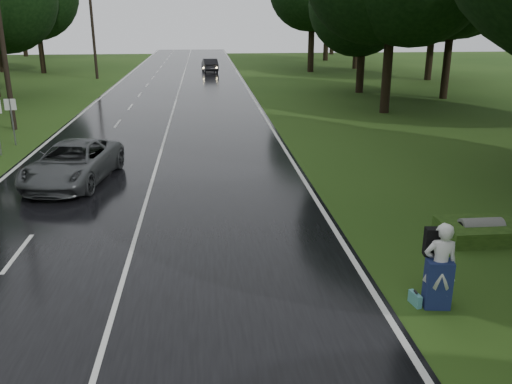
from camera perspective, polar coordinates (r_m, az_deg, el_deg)
ground at (r=13.31m, az=-14.02°, el=-9.53°), size 160.00×160.00×0.00m
road at (r=32.30m, az=-9.16°, el=7.23°), size 12.00×140.00×0.04m
lane_center at (r=32.29m, az=-9.16°, el=7.27°), size 0.12×140.00×0.01m
grey_car at (r=21.36m, az=-18.83°, el=2.94°), size 3.35×5.77×1.51m
far_car at (r=61.71m, az=-4.93°, el=13.26°), size 1.90×4.44×1.42m
hitchhiker at (r=12.29m, az=18.83°, el=-7.67°), size 0.78×0.72×1.97m
suitcase at (r=12.56m, az=16.50°, el=-10.81°), size 0.18×0.41×0.28m
culvert at (r=16.74m, az=22.58°, el=-4.53°), size 1.21×0.60×0.60m
utility_pole_mid at (r=33.06m, az=-24.20°, el=6.07°), size 1.80×0.28×10.92m
utility_pole_far at (r=57.18m, az=-16.47°, el=11.45°), size 1.80×0.28×10.30m
road_sign_a at (r=27.13m, az=-25.38°, el=3.53°), size 0.61×0.10×2.52m
road_sign_b at (r=29.00m, az=-24.09°, el=4.56°), size 0.54×0.10×2.26m
tree_left_f at (r=64.53m, az=-21.55°, el=11.64°), size 8.85×8.85×13.83m
tree_right_d at (r=36.50m, az=13.40°, el=8.19°), size 10.15×10.15×15.86m
tree_right_e at (r=45.79m, az=10.87°, el=10.33°), size 7.33×7.33×11.45m
tree_right_f at (r=61.91m, az=5.77°, el=12.56°), size 10.30×10.30×16.09m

